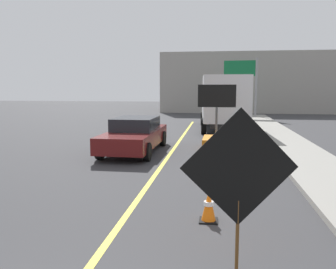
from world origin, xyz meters
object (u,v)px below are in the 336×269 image
roadwork_sign (239,171)px  pickup_car (135,135)px  box_truck (223,101)px  traffic_cone_far_lane (211,151)px  highway_guide_sign (247,77)px  arrow_board_trailer (216,137)px  traffic_cone_near_sign (209,206)px  traffic_cone_mid_lane (207,168)px

roadwork_sign → pickup_car: 9.66m
box_truck → traffic_cone_far_lane: size_ratio=10.68×
box_truck → highway_guide_sign: (2.05, 8.97, 1.65)m
pickup_car → arrow_board_trailer: bearing=23.2°
arrow_board_trailer → box_truck: 6.61m
roadwork_sign → traffic_cone_near_sign: (-0.44, 1.86, -1.16)m
arrow_board_trailer → traffic_cone_near_sign: arrow_board_trailer is taller
roadwork_sign → arrow_board_trailer: bearing=91.9°
roadwork_sign → highway_guide_sign: bearing=85.4°
pickup_car → traffic_cone_mid_lane: 5.09m
arrow_board_trailer → pickup_car: bearing=-156.8°
highway_guide_sign → traffic_cone_far_lane: 18.48m
traffic_cone_mid_lane → traffic_cone_near_sign: bearing=-87.5°
box_truck → traffic_cone_near_sign: (-0.48, -14.94, -1.46)m
roadwork_sign → box_truck: size_ratio=0.32×
arrow_board_trailer → pickup_car: 3.53m
roadwork_sign → pickup_car: size_ratio=0.47×
pickup_car → traffic_cone_mid_lane: size_ratio=6.68×
arrow_board_trailer → highway_guide_sign: (2.43, 15.45, 2.94)m
traffic_cone_far_lane → pickup_car: bearing=158.7°
traffic_cone_mid_lane → traffic_cone_far_lane: size_ratio=1.06×
arrow_board_trailer → traffic_cone_near_sign: (-0.10, -8.46, -0.17)m
pickup_car → traffic_cone_far_lane: size_ratio=7.11×
highway_guide_sign → traffic_cone_near_sign: highway_guide_sign is taller
traffic_cone_near_sign → roadwork_sign: bearing=-76.7°
traffic_cone_near_sign → pickup_car: bearing=113.9°
traffic_cone_mid_lane → traffic_cone_far_lane: (0.07, 2.89, -0.02)m
arrow_board_trailer → traffic_cone_far_lane: (-0.16, -2.59, -0.14)m
arrow_board_trailer → box_truck: (0.38, 6.48, 1.29)m
highway_guide_sign → traffic_cone_far_lane: (-2.59, -18.04, -3.08)m
highway_guide_sign → roadwork_sign: bearing=-94.6°
pickup_car → traffic_cone_mid_lane: (3.01, -4.09, -0.33)m
highway_guide_sign → traffic_cone_near_sign: (-2.53, -23.91, -3.11)m
roadwork_sign → traffic_cone_mid_lane: (-0.57, 4.84, -1.11)m
traffic_cone_far_lane → traffic_cone_mid_lane: bearing=-91.5°
pickup_car → highway_guide_sign: 17.97m
box_truck → traffic_cone_near_sign: 15.02m
pickup_car → traffic_cone_far_lane: bearing=-21.3°
pickup_car → box_truck: bearing=65.3°
traffic_cone_mid_lane → box_truck: bearing=87.1°
box_truck → pickup_car: box_truck is taller
box_truck → pickup_car: 8.72m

